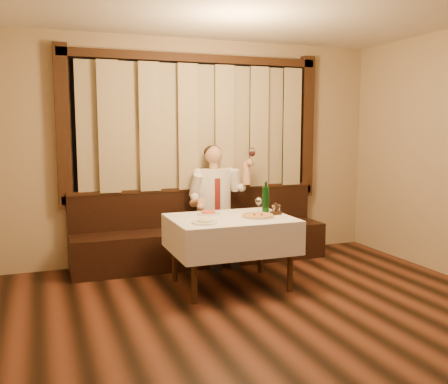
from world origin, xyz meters
name	(u,v)px	position (x,y,z in m)	size (l,w,h in m)	color
room	(260,150)	(0.00, 0.97, 1.50)	(5.01, 6.01, 2.81)	black
banquette	(201,238)	(0.00, 2.72, 0.31)	(3.20, 0.61, 0.94)	black
dining_table	(231,227)	(0.00, 1.70, 0.65)	(1.27, 0.97, 0.76)	black
pizza	(258,216)	(0.26, 1.59, 0.77)	(0.35, 0.35, 0.04)	white
pasta_red	(209,211)	(-0.17, 1.94, 0.79)	(0.26, 0.26, 0.09)	white
pasta_cream	(205,219)	(-0.36, 1.48, 0.79)	(0.27, 0.27, 0.09)	white
green_bottle	(266,199)	(0.48, 1.85, 0.91)	(0.08, 0.08, 0.35)	#104E17
table_wine_glass	(258,202)	(0.34, 1.75, 0.90)	(0.07, 0.07, 0.19)	white
cruet_caddy	(276,211)	(0.52, 1.66, 0.80)	(0.12, 0.07, 0.13)	black
seated_man	(216,196)	(0.17, 2.63, 0.85)	(0.83, 0.62, 1.48)	black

